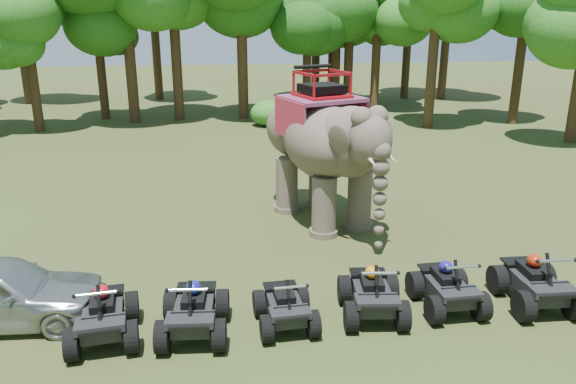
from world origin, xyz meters
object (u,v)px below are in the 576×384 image
at_px(elephant, 323,146).
at_px(atv_4, 448,281).
at_px(atv_2, 285,300).
at_px(atv_3, 373,287).
at_px(atv_0, 102,308).
at_px(atv_5, 536,276).
at_px(atv_1, 193,304).

distance_m(elephant, atv_4, 6.13).
relative_size(atv_2, atv_3, 0.90).
bearing_deg(atv_4, atv_0, -179.17).
distance_m(atv_2, atv_4, 3.55).
xyz_separation_m(atv_3, atv_5, (3.62, -0.04, 0.04)).
bearing_deg(elephant, atv_4, -93.52).
height_order(atv_1, atv_2, atv_1).
bearing_deg(atv_4, elephant, 105.08).
bearing_deg(atv_5, elephant, 123.94).
bearing_deg(atv_2, atv_4, 0.44).
distance_m(elephant, atv_5, 7.01).
height_order(elephant, atv_2, elephant).
distance_m(atv_0, atv_4, 7.11).
bearing_deg(atv_1, atv_0, -177.87).
xyz_separation_m(atv_0, atv_3, (5.43, 0.18, -0.01)).
distance_m(atv_1, atv_5, 7.30).
relative_size(elephant, atv_2, 3.46).
relative_size(atv_1, atv_3, 1.02).
xyz_separation_m(atv_1, atv_4, (5.36, 0.33, -0.03)).
bearing_deg(atv_2, elephant, 68.86).
bearing_deg(elephant, atv_1, -141.54).
distance_m(atv_0, atv_2, 3.57).
bearing_deg(atv_1, atv_4, 7.85).
bearing_deg(atv_4, atv_5, -5.12).
distance_m(atv_3, atv_5, 3.62).
bearing_deg(atv_3, atv_2, -168.97).
height_order(atv_3, atv_5, atv_5).
height_order(atv_0, atv_4, atv_0).
xyz_separation_m(atv_1, atv_3, (3.68, 0.24, -0.02)).
bearing_deg(atv_1, atv_5, 5.90).
bearing_deg(elephant, atv_2, -127.45).
height_order(atv_0, atv_5, atv_5).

